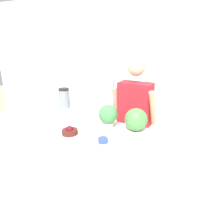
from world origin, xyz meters
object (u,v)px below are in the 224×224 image
refrigerator (111,100)px  person (135,120)px  bowl_small_blue (103,140)px  blender (65,103)px  bowl_cherries (70,131)px  potted_plant (108,115)px  bowl_cream (87,135)px  watermelon (136,120)px

refrigerator → person: size_ratio=1.02×
refrigerator → bowl_small_blue: size_ratio=17.40×
blender → bowl_cherries: bearing=-46.3°
potted_plant → bowl_cherries: bearing=-129.3°
bowl_small_blue → blender: (-0.82, 0.43, 0.15)m
person → bowl_cream: (-0.21, -0.81, 0.09)m
person → bowl_cherries: (-0.41, -0.84, 0.09)m
watermelon → bowl_cherries: size_ratio=1.48×
watermelon → bowl_cherries: watermelon is taller
watermelon → bowl_small_blue: bearing=-115.0°
bowl_small_blue → bowl_cream: bearing=173.4°
refrigerator → watermelon: size_ratio=6.70×
bowl_cream → watermelon: bearing=43.6°
bowl_cherries → bowl_cream: 0.21m
refrigerator → bowl_cherries: 1.55m
watermelon → potted_plant: bearing=-170.4°
bowl_small_blue → potted_plant: 0.39m
refrigerator → potted_plant: size_ratio=6.18×
bowl_cherries → potted_plant: size_ratio=0.62×
refrigerator → potted_plant: (0.59, -1.17, 0.21)m
bowl_cherries → person: bearing=63.8°
watermelon → blender: bearing=178.3°
person → potted_plant: 0.55m
watermelon → bowl_cream: size_ratio=1.54×
refrigerator → bowl_cherries: (0.31, -1.52, 0.09)m
watermelon → bowl_small_blue: 0.46m
refrigerator → potted_plant: 1.33m
refrigerator → bowl_small_blue: (0.72, -1.52, 0.08)m
bowl_small_blue → blender: size_ratio=0.26×
watermelon → potted_plant: (-0.32, -0.05, 0.01)m
bowl_cherries → blender: blender is taller
person → bowl_cherries: bearing=-116.2°
bowl_cherries → bowl_small_blue: (0.41, -0.00, -0.01)m
person → bowl_cream: person is taller
person → bowl_cherries: 0.94m
potted_plant → bowl_cream: bearing=-103.5°
bowl_cream → potted_plant: (0.08, 0.32, 0.12)m
person → potted_plant: size_ratio=6.03×
refrigerator → bowl_cherries: refrigerator is taller
person → blender: bearing=-153.6°
blender → watermelon: bearing=-1.7°
refrigerator → potted_plant: bearing=-63.2°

